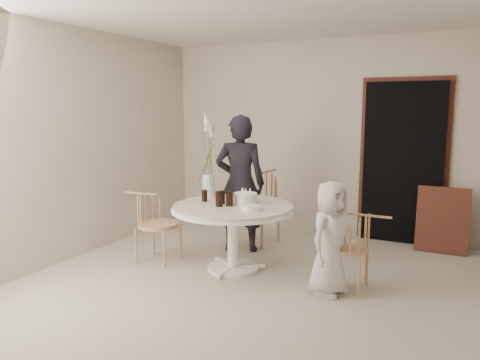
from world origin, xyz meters
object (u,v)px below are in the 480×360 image
at_px(boy, 330,238).
at_px(chair_right, 357,241).
at_px(chair_left, 149,217).
at_px(birthday_cake, 245,199).
at_px(chair_far, 261,196).
at_px(flower_vase, 208,167).
at_px(girl, 240,184).
at_px(table, 233,215).

bearing_deg(boy, chair_right, -33.02).
bearing_deg(chair_left, birthday_cake, -82.16).
relative_size(chair_far, flower_vase, 0.94).
height_order(chair_right, girl, girl).
relative_size(girl, flower_vase, 1.69).
xyz_separation_m(chair_left, girl, (0.77, 0.82, 0.32)).
bearing_deg(chair_far, girl, -90.20).
relative_size(chair_far, chair_right, 1.20).
xyz_separation_m(chair_left, birthday_cake, (1.11, 0.24, 0.27)).
xyz_separation_m(table, girl, (-0.25, 0.68, 0.23)).
xyz_separation_m(chair_right, chair_left, (-2.36, -0.14, 0.02)).
relative_size(table, chair_far, 1.42).
distance_m(table, chair_left, 1.03).
bearing_deg(table, chair_right, -0.07).
bearing_deg(chair_right, table, -89.80).
xyz_separation_m(chair_right, boy, (-0.22, -0.18, 0.04)).
relative_size(chair_right, chair_left, 0.97).
distance_m(chair_right, boy, 0.28).
distance_m(chair_left, birthday_cake, 1.17).
bearing_deg(birthday_cake, table, -133.51).
bearing_deg(table, chair_left, -172.30).
distance_m(girl, flower_vase, 0.51).
xyz_separation_m(birthday_cake, flower_vase, (-0.57, 0.18, 0.29)).
bearing_deg(birthday_cake, chair_far, 104.44).
xyz_separation_m(chair_left, boy, (2.14, -0.04, 0.03)).
xyz_separation_m(chair_right, birthday_cake, (-1.25, 0.11, 0.29)).
xyz_separation_m(chair_far, chair_right, (1.53, -1.20, -0.10)).
height_order(boy, birthday_cake, boy).
xyz_separation_m(chair_far, flower_vase, (-0.29, -0.91, 0.48)).
bearing_deg(girl, chair_right, 138.94).
bearing_deg(chair_right, flower_vase, -98.87).
bearing_deg(chair_far, flower_vase, -100.36).
bearing_deg(birthday_cake, boy, -15.54).
bearing_deg(chair_far, birthday_cake, -68.42).
relative_size(chair_right, flower_vase, 0.78).
distance_m(girl, birthday_cake, 0.68).
height_order(chair_far, chair_right, chair_far).
relative_size(table, chair_left, 1.65).
relative_size(table, girl, 0.79).
bearing_deg(boy, girl, 75.07).
xyz_separation_m(chair_far, birthday_cake, (0.28, -1.09, 0.18)).
relative_size(chair_right, birthday_cake, 3.04).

